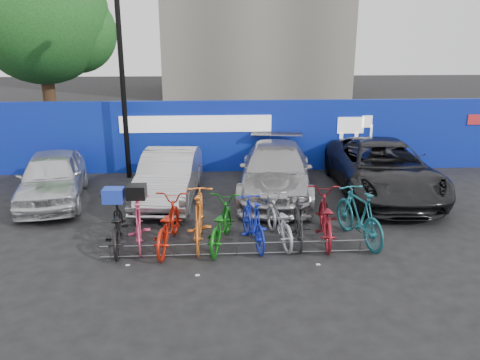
{
  "coord_description": "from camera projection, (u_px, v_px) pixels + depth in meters",
  "views": [
    {
      "loc": [
        -0.48,
        -9.45,
        4.31
      ],
      "look_at": [
        0.22,
        2.0,
        0.86
      ],
      "focal_mm": 35.0,
      "sensor_mm": 36.0,
      "label": 1
    }
  ],
  "objects": [
    {
      "name": "ground",
      "position": [
        236.0,
        244.0,
        10.3
      ],
      "size": [
        100.0,
        100.0,
        0.0
      ],
      "primitive_type": "plane",
      "color": "black",
      "rests_on": "ground"
    },
    {
      "name": "hoarding",
      "position": [
        226.0,
        136.0,
        15.69
      ],
      "size": [
        22.0,
        0.18,
        2.4
      ],
      "color": "#0B2A9C",
      "rests_on": "ground"
    },
    {
      "name": "tree",
      "position": [
        47.0,
        19.0,
        18.06
      ],
      "size": [
        5.4,
        5.2,
        7.8
      ],
      "color": "#382314",
      "rests_on": "ground"
    },
    {
      "name": "lamppost",
      "position": [
        122.0,
        75.0,
        14.33
      ],
      "size": [
        0.25,
        0.5,
        6.11
      ],
      "color": "black",
      "rests_on": "ground"
    },
    {
      "name": "bike_rack",
      "position": [
        237.0,
        249.0,
        9.68
      ],
      "size": [
        5.6,
        0.03,
        0.3
      ],
      "color": "#595B60",
      "rests_on": "ground"
    },
    {
      "name": "car_0",
      "position": [
        52.0,
        177.0,
        12.84
      ],
      "size": [
        2.33,
        4.27,
        1.38
      ],
      "primitive_type": "imported",
      "rotation": [
        0.0,
        0.0,
        0.18
      ],
      "color": "silver",
      "rests_on": "ground"
    },
    {
      "name": "car_1",
      "position": [
        169.0,
        176.0,
        12.96
      ],
      "size": [
        1.77,
        4.25,
        1.37
      ],
      "primitive_type": "imported",
      "rotation": [
        0.0,
        0.0,
        -0.08
      ],
      "color": "#A5A5AA",
      "rests_on": "ground"
    },
    {
      "name": "car_2",
      "position": [
        276.0,
        171.0,
        13.38
      ],
      "size": [
        2.67,
        5.15,
        1.43
      ],
      "primitive_type": "imported",
      "rotation": [
        0.0,
        0.0,
        -0.14
      ],
      "color": "#A4A3A8",
      "rests_on": "ground"
    },
    {
      "name": "car_3",
      "position": [
        382.0,
        168.0,
        13.43
      ],
      "size": [
        2.95,
        5.68,
        1.53
      ],
      "primitive_type": "imported",
      "rotation": [
        0.0,
        0.0,
        -0.08
      ],
      "color": "black",
      "rests_on": "ground"
    },
    {
      "name": "bike_0",
      "position": [
        116.0,
        225.0,
        9.99
      ],
      "size": [
        0.96,
        2.04,
        1.03
      ],
      "primitive_type": "imported",
      "rotation": [
        0.0,
        0.0,
        3.29
      ],
      "color": "black",
      "rests_on": "ground"
    },
    {
      "name": "bike_1",
      "position": [
        139.0,
        222.0,
        10.05
      ],
      "size": [
        0.78,
        1.87,
        1.09
      ],
      "primitive_type": "imported",
      "rotation": [
        0.0,
        0.0,
        3.3
      ],
      "color": "#E04673",
      "rests_on": "ground"
    },
    {
      "name": "bike_2",
      "position": [
        168.0,
        224.0,
        9.98
      ],
      "size": [
        0.95,
        2.11,
        1.07
      ],
      "primitive_type": "imported",
      "rotation": [
        0.0,
        0.0,
        3.02
      ],
      "color": "#B91E0C",
      "rests_on": "ground"
    },
    {
      "name": "bike_3",
      "position": [
        199.0,
        218.0,
        10.12
      ],
      "size": [
        0.63,
        2.06,
        1.23
      ],
      "primitive_type": "imported",
      "rotation": [
        0.0,
        0.0,
        3.12
      ],
      "color": "orange",
      "rests_on": "ground"
    },
    {
      "name": "bike_4",
      "position": [
        221.0,
        224.0,
        10.07
      ],
      "size": [
        1.1,
        2.05,
        1.02
      ],
      "primitive_type": "imported",
      "rotation": [
        0.0,
        0.0,
        2.91
      ],
      "color": "#116612",
      "rests_on": "ground"
    },
    {
      "name": "bike_5",
      "position": [
        253.0,
        222.0,
        10.09
      ],
      "size": [
        0.81,
        1.85,
        1.07
      ],
      "primitive_type": "imported",
      "rotation": [
        0.0,
        0.0,
        3.32
      ],
      "color": "#1325B4",
      "rests_on": "ground"
    },
    {
      "name": "bike_6",
      "position": [
        279.0,
        221.0,
        10.29
      ],
      "size": [
        0.93,
        1.96,
        0.99
      ],
      "primitive_type": "imported",
      "rotation": [
        0.0,
        0.0,
        3.29
      ],
      "color": "#A1A4A9",
      "rests_on": "ground"
    },
    {
      "name": "bike_7",
      "position": [
        299.0,
        221.0,
        10.22
      ],
      "size": [
        0.62,
        1.74,
        1.02
      ],
      "primitive_type": "imported",
      "rotation": [
        0.0,
        0.0,
        3.06
      ],
      "color": "#232425",
      "rests_on": "ground"
    },
    {
      "name": "bike_8",
      "position": [
        325.0,
        217.0,
        10.34
      ],
      "size": [
        1.01,
        2.19,
        1.11
      ],
      "primitive_type": "imported",
      "rotation": [
        0.0,
        0.0,
        3.0
      ],
      "color": "maroon",
      "rests_on": "ground"
    },
    {
      "name": "bike_9",
      "position": [
        359.0,
        215.0,
        10.27
      ],
      "size": [
        0.99,
        2.11,
        1.22
      ],
      "primitive_type": "imported",
      "rotation": [
        0.0,
        0.0,
        3.36
      ],
      "color": "#19606D",
      "rests_on": "ground"
    },
    {
      "name": "cargo_crate",
      "position": [
        114.0,
        195.0,
        9.8
      ],
      "size": [
        0.44,
        0.35,
        0.3
      ],
      "primitive_type": "cube",
      "rotation": [
        0.0,
        0.0,
        -0.05
      ],
      "color": "#1C35B9",
      "rests_on": "bike_0"
    },
    {
      "name": "cargo_topcase",
      "position": [
        136.0,
        192.0,
        9.85
      ],
      "size": [
        0.41,
        0.36,
        0.29
      ],
      "primitive_type": "cube",
      "rotation": [
        0.0,
        0.0,
        -0.02
      ],
      "color": "black",
      "rests_on": "bike_1"
    }
  ]
}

